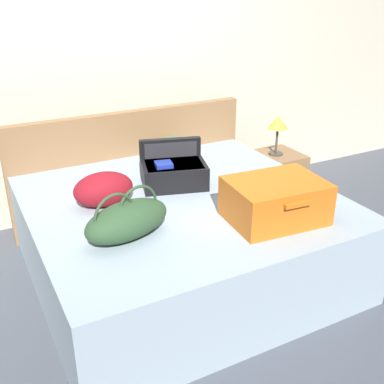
% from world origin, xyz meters
% --- Properties ---
extents(ground_plane, '(12.00, 12.00, 0.00)m').
position_xyz_m(ground_plane, '(0.00, 0.00, 0.00)').
color(ground_plane, '#4C515B').
extents(back_wall, '(8.00, 0.10, 2.60)m').
position_xyz_m(back_wall, '(0.00, 1.65, 1.30)').
color(back_wall, beige).
rests_on(back_wall, ground).
extents(bed, '(1.88, 1.77, 0.56)m').
position_xyz_m(bed, '(0.00, 0.40, 0.28)').
color(bed, '#99ADBC').
rests_on(bed, ground).
extents(headboard, '(1.92, 0.08, 0.91)m').
position_xyz_m(headboard, '(0.00, 1.32, 0.46)').
color(headboard, olive).
rests_on(headboard, ground).
extents(hard_case_large, '(0.57, 0.45, 0.24)m').
position_xyz_m(hard_case_large, '(0.35, -0.10, 0.68)').
color(hard_case_large, '#D16619').
rests_on(hard_case_large, bed).
extents(hard_case_medium, '(0.50, 0.43, 0.28)m').
position_xyz_m(hard_case_medium, '(0.05, 0.63, 0.66)').
color(hard_case_medium, black).
rests_on(hard_case_medium, bed).
extents(duffel_bag, '(0.55, 0.36, 0.28)m').
position_xyz_m(duffel_bag, '(-0.48, 0.10, 0.66)').
color(duffel_bag, '#2D4C2D').
rests_on(duffel_bag, bed).
extents(pillow_near_headboard, '(0.43, 0.32, 0.21)m').
position_xyz_m(pillow_near_headboard, '(0.20, 1.00, 0.66)').
color(pillow_near_headboard, '#4C724C').
rests_on(pillow_near_headboard, bed).
extents(pillow_center_head, '(0.37, 0.25, 0.21)m').
position_xyz_m(pillow_center_head, '(-0.47, 0.55, 0.66)').
color(pillow_center_head, maroon).
rests_on(pillow_center_head, bed).
extents(nightstand, '(0.44, 0.40, 0.45)m').
position_xyz_m(nightstand, '(1.22, 1.03, 0.22)').
color(nightstand, olive).
rests_on(nightstand, ground).
extents(table_lamp, '(0.17, 0.17, 0.34)m').
position_xyz_m(table_lamp, '(1.22, 1.03, 0.71)').
color(table_lamp, '#3F3833').
rests_on(table_lamp, nightstand).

